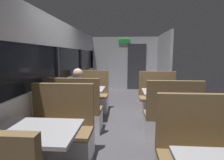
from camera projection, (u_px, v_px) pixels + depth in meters
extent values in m
cube|color=#423F44|center=(122.00, 124.00, 4.03)|extent=(3.30, 9.20, 0.02)
cube|color=#B2B2B7|center=(58.00, 102.00, 4.07)|extent=(0.08, 8.40, 0.95)
cube|color=#B2B2B7|center=(55.00, 33.00, 3.86)|extent=(0.08, 8.40, 0.60)
cube|color=black|center=(56.00, 64.00, 3.95)|extent=(0.03, 8.40, 0.75)
cube|color=#2D2D30|center=(57.00, 64.00, 3.95)|extent=(0.06, 0.08, 0.75)
cube|color=#2D2D30|center=(81.00, 61.00, 6.03)|extent=(0.06, 0.08, 0.75)
cube|color=#2D2D30|center=(92.00, 59.00, 8.10)|extent=(0.06, 0.08, 0.75)
cube|color=#B2B2B7|center=(124.00, 63.00, 8.02)|extent=(2.90, 0.08, 2.30)
cube|color=#333338|center=(137.00, 67.00, 7.95)|extent=(0.80, 0.04, 2.00)
cube|color=green|center=(124.00, 41.00, 7.83)|extent=(0.50, 0.03, 0.16)
cube|color=#B2B2B7|center=(163.00, 65.00, 6.73)|extent=(0.08, 2.40, 2.30)
cube|color=#99999E|center=(36.00, 131.00, 1.93)|extent=(0.90, 0.70, 0.04)
cube|color=silver|center=(60.00, 146.00, 2.66)|extent=(0.95, 0.50, 0.39)
cube|color=brown|center=(59.00, 132.00, 2.63)|extent=(0.95, 0.50, 0.06)
cube|color=brown|center=(63.00, 104.00, 2.78)|extent=(0.95, 0.08, 0.65)
cylinder|color=#9E9EA3|center=(85.00, 105.00, 4.31)|extent=(0.10, 0.10, 0.70)
cube|color=#99999E|center=(85.00, 89.00, 4.26)|extent=(0.90, 0.70, 0.04)
cube|color=silver|center=(78.00, 121.00, 3.68)|extent=(0.95, 0.50, 0.39)
cube|color=brown|center=(78.00, 110.00, 3.65)|extent=(0.95, 0.50, 0.06)
cube|color=brown|center=(74.00, 95.00, 3.39)|extent=(0.95, 0.08, 0.65)
cube|color=silver|center=(91.00, 103.00, 4.99)|extent=(0.95, 0.50, 0.39)
cube|color=brown|center=(90.00, 96.00, 4.95)|extent=(0.95, 0.50, 0.06)
cube|color=brown|center=(92.00, 82.00, 5.11)|extent=(0.95, 0.08, 0.65)
cube|color=brown|center=(198.00, 121.00, 2.06)|extent=(0.95, 0.08, 0.65)
cylinder|color=#9E9EA3|center=(163.00, 109.00, 3.98)|extent=(0.10, 0.10, 0.70)
cube|color=#99999E|center=(164.00, 92.00, 3.93)|extent=(0.90, 0.70, 0.04)
cube|color=silver|center=(170.00, 127.00, 3.35)|extent=(0.95, 0.50, 0.39)
cube|color=brown|center=(171.00, 116.00, 3.32)|extent=(0.95, 0.50, 0.06)
cube|color=brown|center=(175.00, 100.00, 3.07)|extent=(0.95, 0.08, 0.65)
cube|color=silver|center=(158.00, 107.00, 4.66)|extent=(0.95, 0.50, 0.39)
cube|color=brown|center=(158.00, 98.00, 4.63)|extent=(0.95, 0.50, 0.06)
cube|color=brown|center=(157.00, 83.00, 4.78)|extent=(0.95, 0.08, 0.65)
cube|color=#26262D|center=(78.00, 119.00, 3.68)|extent=(0.30, 0.36, 0.45)
cube|color=#3F598C|center=(78.00, 94.00, 3.65)|extent=(0.34, 0.22, 0.60)
sphere|color=tan|center=(78.00, 73.00, 3.62)|extent=(0.20, 0.20, 0.20)
cylinder|color=#3F598C|center=(71.00, 91.00, 3.84)|extent=(0.07, 0.28, 0.07)
cylinder|color=#3F598C|center=(90.00, 91.00, 3.81)|extent=(0.07, 0.28, 0.07)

